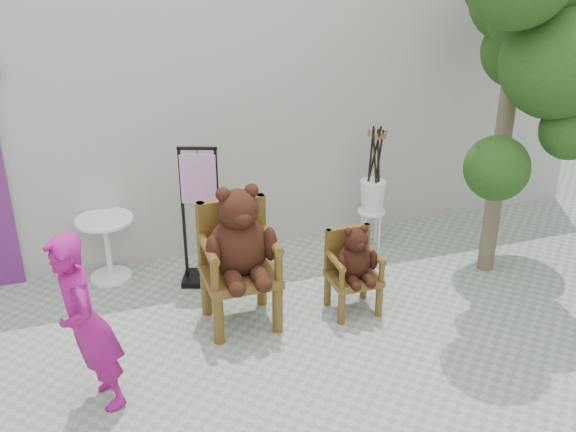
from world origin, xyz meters
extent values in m
plane|color=gray|center=(0.00, 0.00, 0.00)|extent=(60.00, 60.00, 0.00)
cube|color=#B3B1A8|center=(0.00, 3.10, 1.50)|extent=(9.00, 1.00, 3.00)
cylinder|color=#503611|center=(-0.69, 0.81, 0.24)|extent=(0.10, 0.10, 0.48)
cylinder|color=#503611|center=(-0.69, 1.32, 0.24)|extent=(0.10, 0.10, 0.48)
cylinder|color=#503611|center=(-0.12, 0.81, 0.24)|extent=(0.10, 0.10, 0.48)
cylinder|color=#503611|center=(-0.12, 1.32, 0.24)|extent=(0.10, 0.10, 0.48)
cube|color=#503611|center=(-0.40, 1.06, 0.52)|extent=(0.68, 0.62, 0.09)
cube|color=#503611|center=(-0.40, 1.33, 0.88)|extent=(0.65, 0.09, 0.62)
cylinder|color=#503611|center=(-0.70, 1.33, 0.88)|extent=(0.09, 0.09, 0.62)
cylinder|color=#503611|center=(-0.70, 0.81, 0.71)|extent=(0.08, 0.08, 0.28)
cylinder|color=#503611|center=(-0.70, 1.06, 0.85)|extent=(0.09, 0.59, 0.09)
cylinder|color=#503611|center=(-0.11, 1.33, 0.88)|extent=(0.09, 0.09, 0.62)
cylinder|color=#503611|center=(-0.11, 0.81, 0.71)|extent=(0.08, 0.08, 0.28)
cylinder|color=#503611|center=(-0.11, 1.06, 0.85)|extent=(0.09, 0.59, 0.09)
ellipsoid|color=black|center=(-0.40, 1.09, 0.81)|extent=(0.56, 0.48, 0.59)
sphere|color=black|center=(-0.40, 1.06, 1.20)|extent=(0.38, 0.38, 0.38)
ellipsoid|color=black|center=(-0.40, 0.91, 1.17)|extent=(0.17, 0.14, 0.14)
sphere|color=black|center=(-0.53, 1.07, 1.36)|extent=(0.13, 0.13, 0.13)
sphere|color=black|center=(-0.27, 1.07, 1.36)|extent=(0.13, 0.13, 0.13)
ellipsoid|color=black|center=(-0.67, 0.97, 0.85)|extent=(0.13, 0.19, 0.34)
ellipsoid|color=black|center=(-0.53, 0.83, 0.61)|extent=(0.17, 0.33, 0.17)
sphere|color=black|center=(-0.53, 0.70, 0.60)|extent=(0.16, 0.16, 0.16)
ellipsoid|color=black|center=(-0.14, 0.97, 0.85)|extent=(0.13, 0.19, 0.34)
ellipsoid|color=black|center=(-0.28, 0.83, 0.61)|extent=(0.17, 0.33, 0.17)
sphere|color=black|center=(-0.28, 0.70, 0.60)|extent=(0.16, 0.16, 0.16)
cylinder|color=#503611|center=(0.50, 0.73, 0.17)|extent=(0.07, 0.07, 0.33)
cylinder|color=#503611|center=(0.50, 1.09, 0.17)|extent=(0.07, 0.07, 0.33)
cylinder|color=#503611|center=(0.90, 0.73, 0.17)|extent=(0.07, 0.07, 0.33)
cylinder|color=#503611|center=(0.90, 1.09, 0.17)|extent=(0.07, 0.07, 0.33)
cube|color=#503611|center=(0.70, 0.91, 0.37)|extent=(0.48, 0.44, 0.06)
cube|color=#503611|center=(0.70, 1.09, 0.62)|extent=(0.45, 0.06, 0.44)
cylinder|color=#503611|center=(0.49, 1.09, 0.62)|extent=(0.06, 0.06, 0.44)
cylinder|color=#503611|center=(0.49, 0.73, 0.50)|extent=(0.06, 0.06, 0.20)
cylinder|color=#503611|center=(0.49, 0.91, 0.60)|extent=(0.06, 0.42, 0.06)
cylinder|color=#503611|center=(0.90, 1.09, 0.62)|extent=(0.06, 0.06, 0.44)
cylinder|color=#503611|center=(0.90, 0.73, 0.50)|extent=(0.06, 0.06, 0.20)
cylinder|color=#503611|center=(0.90, 0.91, 0.60)|extent=(0.06, 0.42, 0.06)
ellipsoid|color=black|center=(0.70, 0.92, 0.54)|extent=(0.35, 0.30, 0.36)
sphere|color=black|center=(0.70, 0.90, 0.79)|extent=(0.23, 0.23, 0.23)
ellipsoid|color=black|center=(0.70, 0.81, 0.77)|extent=(0.10, 0.08, 0.08)
sphere|color=black|center=(0.62, 0.90, 0.88)|extent=(0.08, 0.08, 0.08)
sphere|color=black|center=(0.78, 0.90, 0.88)|extent=(0.08, 0.08, 0.08)
ellipsoid|color=black|center=(0.53, 0.84, 0.57)|extent=(0.08, 0.12, 0.21)
ellipsoid|color=black|center=(0.62, 0.76, 0.43)|extent=(0.10, 0.20, 0.10)
sphere|color=black|center=(0.62, 0.68, 0.41)|extent=(0.10, 0.10, 0.10)
ellipsoid|color=black|center=(0.86, 0.84, 0.57)|extent=(0.08, 0.12, 0.21)
ellipsoid|color=black|center=(0.77, 0.76, 0.43)|extent=(0.10, 0.20, 0.10)
sphere|color=black|center=(0.77, 0.68, 0.41)|extent=(0.10, 0.10, 0.10)
imported|color=#9B136F|center=(-1.82, 0.29, 0.77)|extent=(0.47, 0.62, 1.54)
cylinder|color=white|center=(-1.52, 2.35, 0.69)|extent=(0.60, 0.60, 0.03)
cylinder|color=white|center=(-1.52, 2.35, 0.35)|extent=(0.06, 0.06, 0.68)
cylinder|color=white|center=(-1.52, 2.35, 0.01)|extent=(0.44, 0.44, 0.03)
cube|color=black|center=(-0.74, 2.01, 0.75)|extent=(0.04, 0.04, 1.50)
cube|color=black|center=(-0.40, 1.89, 0.75)|extent=(0.04, 0.04, 1.50)
cube|color=black|center=(-0.57, 1.95, 1.50)|extent=(0.39, 0.16, 0.03)
cube|color=black|center=(-0.57, 1.95, 0.03)|extent=(0.54, 0.48, 0.06)
cube|color=#CB8BC5|center=(-0.58, 1.94, 1.18)|extent=(0.35, 0.16, 0.52)
cylinder|color=black|center=(-0.57, 1.95, 1.47)|extent=(0.01, 0.01, 0.08)
cylinder|color=white|center=(1.47, 2.14, 0.44)|extent=(0.32, 0.32, 0.03)
cylinder|color=white|center=(1.55, 2.22, 0.22)|extent=(0.03, 0.03, 0.44)
cylinder|color=white|center=(1.38, 2.22, 0.22)|extent=(0.03, 0.03, 0.44)
cylinder|color=white|center=(1.38, 2.05, 0.22)|extent=(0.03, 0.03, 0.44)
cylinder|color=white|center=(1.55, 2.05, 0.22)|extent=(0.03, 0.03, 0.44)
cylinder|color=black|center=(1.43, 2.18, 1.05)|extent=(0.09, 0.09, 0.80)
cylinder|color=brown|center=(1.41, 2.20, 1.38)|extent=(0.04, 0.04, 0.08)
cylinder|color=black|center=(1.50, 2.10, 1.05)|extent=(0.13, 0.11, 0.79)
cylinder|color=brown|center=(1.53, 2.06, 1.38)|extent=(0.05, 0.04, 0.08)
cylinder|color=black|center=(1.49, 2.10, 1.05)|extent=(0.09, 0.06, 0.80)
cylinder|color=brown|center=(1.51, 2.07, 1.38)|extent=(0.04, 0.04, 0.07)
cylinder|color=black|center=(1.45, 2.09, 1.05)|extent=(0.10, 0.05, 0.80)
cylinder|color=brown|center=(1.44, 2.06, 1.38)|extent=(0.04, 0.04, 0.07)
cylinder|color=black|center=(1.52, 2.14, 1.05)|extent=(0.04, 0.19, 0.79)
cylinder|color=brown|center=(1.58, 2.13, 1.38)|extent=(0.04, 0.05, 0.08)
cylinder|color=black|center=(1.48, 2.19, 1.05)|extent=(0.16, 0.05, 0.79)
cylinder|color=brown|center=(1.48, 2.24, 1.38)|extent=(0.05, 0.04, 0.08)
cylinder|color=#4C402E|center=(2.45, 1.22, 1.55)|extent=(0.18, 0.18, 3.09)
sphere|color=black|center=(2.64, 1.18, 2.75)|extent=(1.00, 1.00, 1.00)
sphere|color=black|center=(2.88, 1.73, 2.28)|extent=(0.80, 0.80, 0.80)
sphere|color=black|center=(2.53, 0.71, 2.38)|extent=(1.06, 1.06, 1.06)
sphere|color=black|center=(3.04, 1.76, 2.58)|extent=(0.99, 0.99, 0.99)
sphere|color=black|center=(2.00, 0.67, 1.44)|extent=(0.62, 0.62, 0.62)
sphere|color=black|center=(2.67, 0.56, 1.77)|extent=(0.55, 0.55, 0.55)
camera|label=1|loc=(-1.76, -4.29, 3.67)|focal=42.00mm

